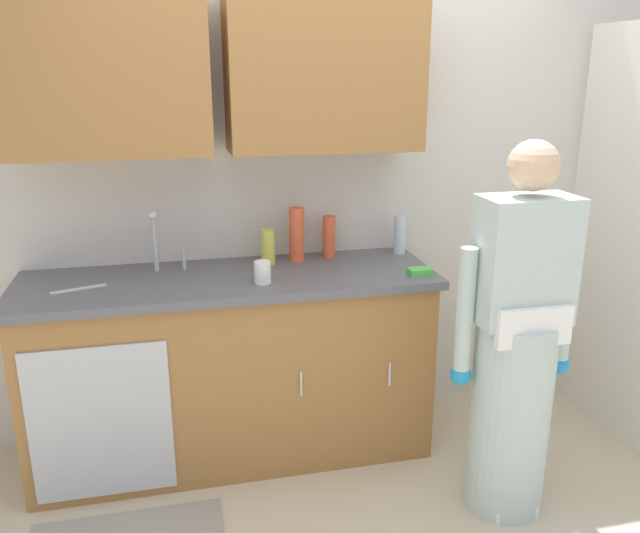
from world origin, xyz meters
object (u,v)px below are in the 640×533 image
person_at_sink (514,362)px  bottle_water_short (400,235)px  sponge (420,271)px  bottle_soap (297,235)px  cup_by_sink (263,272)px  bottle_cleaner_spray (268,247)px  sink (166,282)px  bottle_dish_liquid (329,237)px  knife_on_counter (78,289)px

person_at_sink → bottle_water_short: size_ratio=8.03×
person_at_sink → sponge: 0.62m
bottle_water_short → bottle_soap: bearing=-178.0°
bottle_water_short → cup_by_sink: size_ratio=1.96×
bottle_cleaner_spray → sponge: bearing=-26.6°
sink → cup_by_sink: bearing=-20.1°
person_at_sink → bottle_dish_liquid: 1.13m
cup_by_sink → knife_on_counter: size_ratio=0.43×
bottle_cleaner_spray → cup_by_sink: (-0.07, -0.30, -0.04)m
sink → bottle_water_short: (1.21, 0.18, 0.12)m
cup_by_sink → sponge: cup_by_sink is taller
bottle_water_short → sponge: size_ratio=1.83×
sponge → sink: bearing=170.5°
bottle_cleaner_spray → sponge: size_ratio=1.60×
knife_on_counter → sponge: sponge is taller
bottle_water_short → sponge: bearing=-94.7°
person_at_sink → knife_on_counter: size_ratio=6.75×
bottle_dish_liquid → knife_on_counter: 1.24m
person_at_sink → cup_by_sink: bearing=150.9°
bottle_cleaner_spray → knife_on_counter: 0.91m
sponge → cup_by_sink: bearing=177.0°
person_at_sink → cup_by_sink: 1.16m
cup_by_sink → sponge: bearing=-3.0°
knife_on_counter → sponge: (1.55, -0.13, 0.01)m
bottle_dish_liquid → knife_on_counter: (-1.21, -0.26, -0.10)m
person_at_sink → cup_by_sink: size_ratio=15.73×
cup_by_sink → knife_on_counter: bearing=173.4°
bottle_soap → bottle_dish_liquid: (0.18, 0.04, -0.03)m
person_at_sink → knife_on_counter: person_at_sink is taller
sink → person_at_sink: bearing=-26.5°
bottle_cleaner_spray → cup_by_sink: 0.31m
bottle_dish_liquid → sponge: size_ratio=1.96×
bottle_water_short → bottle_soap: bottle_soap is taller
bottle_dish_liquid → sponge: bottle_dish_liquid is taller
cup_by_sink → knife_on_counter: cup_by_sink is taller
cup_by_sink → person_at_sink: bearing=-29.1°
person_at_sink → cup_by_sink: person_at_sink is taller
person_at_sink → cup_by_sink: (-0.98, 0.55, 0.30)m
bottle_soap → knife_on_counter: (-1.03, -0.22, -0.13)m
bottle_dish_liquid → sponge: bearing=-48.3°
bottle_soap → bottle_cleaner_spray: size_ratio=1.56×
sink → cup_by_sink: 0.47m
bottle_cleaner_spray → sponge: 0.76m
person_at_sink → sponge: (-0.24, 0.51, 0.26)m
bottle_water_short → bottle_soap: size_ratio=0.73×
cup_by_sink → bottle_water_short: bearing=23.4°
bottle_water_short → knife_on_counter: 1.61m
sink → bottle_cleaner_spray: bearing=15.6°
sink → bottle_water_short: sink is taller
bottle_soap → bottle_cleaner_spray: bearing=-173.3°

